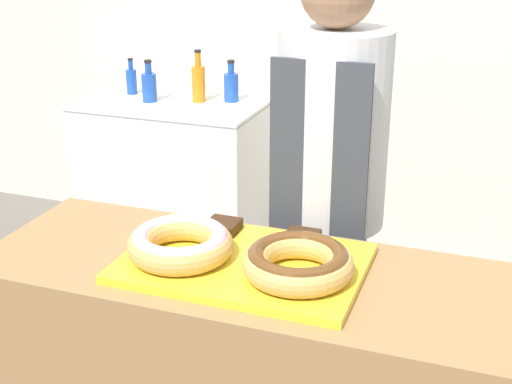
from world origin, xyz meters
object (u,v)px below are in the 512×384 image
(baker_person, at_px, (329,197))
(bottle_blue_b_b, at_px, (149,86))
(chest_freezer, at_px, (178,176))
(bottle_blue_b, at_px, (231,86))
(brownie_back_left, at_px, (223,226))
(bottle_orange, at_px, (199,82))
(serving_tray, at_px, (243,263))
(donut_chocolate_glaze, at_px, (298,261))
(donut_light_glaze, at_px, (180,242))
(brownie_back_right, at_px, (302,238))
(bottle_blue, at_px, (132,80))

(baker_person, distance_m, bottle_blue_b_b, 1.73)
(chest_freezer, distance_m, bottle_blue_b, 0.59)
(brownie_back_left, height_order, bottle_orange, bottle_orange)
(baker_person, bearing_deg, chest_freezer, 133.44)
(serving_tray, xyz_separation_m, donut_chocolate_glaze, (0.16, -0.04, 0.05))
(serving_tray, relative_size, bottle_orange, 2.34)
(baker_person, xyz_separation_m, bottle_orange, (-1.03, 1.25, 0.04))
(bottle_blue_b_b, bearing_deg, donut_light_glaze, -59.82)
(brownie_back_left, distance_m, brownie_back_right, 0.24)
(donut_chocolate_glaze, height_order, bottle_blue_b, bottle_blue_b)
(donut_light_glaze, relative_size, bottle_orange, 1.05)
(donut_light_glaze, bearing_deg, chest_freezer, 116.50)
(bottle_orange, height_order, bottle_blue_b_b, bottle_orange)
(serving_tray, relative_size, brownie_back_right, 7.03)
(donut_chocolate_glaze, distance_m, chest_freezer, 2.22)
(donut_light_glaze, bearing_deg, bottle_blue_b_b, 120.18)
(donut_light_glaze, height_order, brownie_back_right, donut_light_glaze)
(baker_person, relative_size, bottle_orange, 6.31)
(donut_light_glaze, distance_m, bottle_orange, 1.97)
(baker_person, bearing_deg, bottle_orange, 129.33)
(brownie_back_left, distance_m, chest_freezer, 1.91)
(donut_light_glaze, height_order, bottle_blue, bottle_blue)
(brownie_back_left, height_order, bottle_blue, bottle_blue)
(brownie_back_right, relative_size, chest_freezer, 0.09)
(bottle_blue, bearing_deg, bottle_blue_b, 2.86)
(donut_chocolate_glaze, xyz_separation_m, baker_person, (-0.06, 0.56, -0.04))
(bottle_blue, distance_m, bottle_blue_b, 0.58)
(donut_chocolate_glaze, distance_m, brownie_back_right, 0.20)
(brownie_back_left, xyz_separation_m, baker_person, (0.22, 0.37, -0.02))
(bottle_blue, relative_size, bottle_blue_b, 0.90)
(serving_tray, xyz_separation_m, donut_light_glaze, (-0.16, -0.04, 0.05))
(chest_freezer, relative_size, bottle_blue, 4.87)
(donut_light_glaze, distance_m, bottle_blue_b_b, 2.00)
(baker_person, height_order, bottle_blue_b_b, baker_person)
(baker_person, bearing_deg, serving_tray, -101.20)
(serving_tray, distance_m, bottle_blue_b_b, 2.05)
(bottle_blue_b_b, bearing_deg, chest_freezer, 23.75)
(bottle_orange, bearing_deg, baker_person, -50.67)
(donut_chocolate_glaze, relative_size, bottle_blue_b_b, 1.30)
(donut_chocolate_glaze, relative_size, bottle_blue, 1.45)
(chest_freezer, bearing_deg, donut_chocolate_glaze, -55.69)
(donut_chocolate_glaze, relative_size, bottle_orange, 1.05)
(brownie_back_right, bearing_deg, bottle_blue, 131.35)
(baker_person, bearing_deg, donut_chocolate_glaze, -83.81)
(bottle_blue, distance_m, bottle_blue_b_b, 0.21)
(brownie_back_left, bearing_deg, brownie_back_right, 0.00)
(serving_tray, distance_m, chest_freezer, 2.09)
(brownie_back_right, height_order, bottle_blue, bottle_blue)
(donut_light_glaze, xyz_separation_m, brownie_back_right, (0.28, 0.19, -0.03))
(brownie_back_left, bearing_deg, chest_freezer, 120.38)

